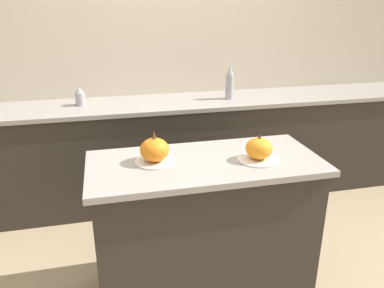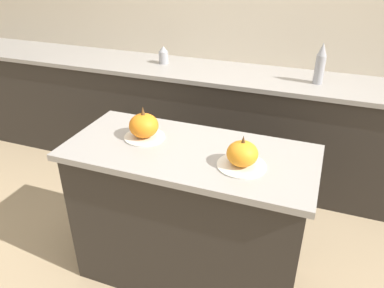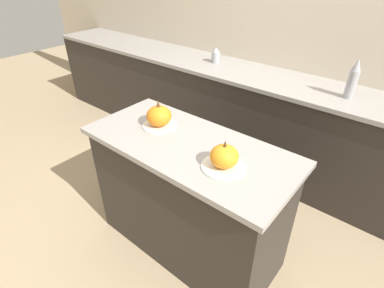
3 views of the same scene
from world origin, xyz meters
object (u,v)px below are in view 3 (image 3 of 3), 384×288
(bottle_tall, at_px, (353,79))
(bottle_short, at_px, (216,55))
(pumpkin_cake_left, at_px, (159,117))
(pumpkin_cake_right, at_px, (224,158))

(bottle_tall, bearing_deg, bottle_short, 176.96)
(bottle_short, bearing_deg, pumpkin_cake_left, -70.21)
(pumpkin_cake_left, bearing_deg, bottle_tall, 54.70)
(bottle_short, bearing_deg, bottle_tall, -3.04)
(pumpkin_cake_right, relative_size, bottle_tall, 0.80)
(bottle_tall, bearing_deg, pumpkin_cake_left, -125.30)
(pumpkin_cake_left, distance_m, bottle_short, 1.31)
(pumpkin_cake_right, xyz_separation_m, bottle_short, (-1.02, 1.34, 0.05))
(pumpkin_cake_left, xyz_separation_m, bottle_tall, (0.83, 1.17, 0.11))
(pumpkin_cake_left, xyz_separation_m, bottle_short, (-0.44, 1.24, 0.04))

